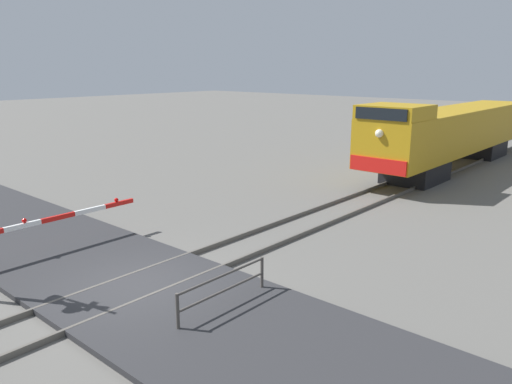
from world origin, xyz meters
name	(u,v)px	position (x,y,z in m)	size (l,w,h in m)	color
ground_plane	(137,290)	(0.00, 0.00, 0.00)	(160.00, 160.00, 0.00)	#605E59
rail_track_left	(121,279)	(-0.72, 0.00, 0.07)	(0.08, 80.00, 0.15)	#59544C
rail_track_right	(155,295)	(0.72, 0.00, 0.07)	(0.08, 80.00, 0.15)	#59544C
road_surface	(137,287)	(0.00, 0.00, 0.07)	(36.00, 4.76, 0.15)	#2D2D30
locomotive	(453,132)	(0.00, 21.20, 2.02)	(2.81, 17.94, 3.93)	black
guard_railing	(223,287)	(2.49, 0.63, 0.62)	(0.08, 2.81, 0.95)	#4C4742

